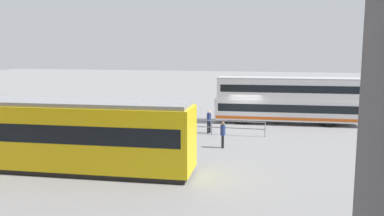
{
  "coord_description": "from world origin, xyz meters",
  "views": [
    {
      "loc": [
        -3.06,
        33.12,
        6.22
      ],
      "look_at": [
        3.2,
        5.86,
        2.12
      ],
      "focal_mm": 37.77,
      "sensor_mm": 36.0,
      "label": 1
    }
  ],
  "objects_px": {
    "double_decker_bus": "(287,100)",
    "info_sign": "(143,109)",
    "pedestrian_crossing": "(223,133)",
    "pedestrian_near_railing": "(209,120)",
    "tram_yellow": "(49,134)"
  },
  "relations": [
    {
      "from": "double_decker_bus",
      "to": "info_sign",
      "type": "distance_m",
      "value": 12.07
    },
    {
      "from": "pedestrian_crossing",
      "to": "info_sign",
      "type": "distance_m",
      "value": 8.02
    },
    {
      "from": "double_decker_bus",
      "to": "pedestrian_near_railing",
      "type": "height_order",
      "value": "double_decker_bus"
    },
    {
      "from": "pedestrian_crossing",
      "to": "double_decker_bus",
      "type": "bearing_deg",
      "value": -112.47
    },
    {
      "from": "tram_yellow",
      "to": "pedestrian_crossing",
      "type": "distance_m",
      "value": 10.46
    },
    {
      "from": "pedestrian_near_railing",
      "to": "info_sign",
      "type": "relative_size",
      "value": 0.71
    },
    {
      "from": "tram_yellow",
      "to": "pedestrian_near_railing",
      "type": "xyz_separation_m",
      "value": [
        -6.38,
        -10.81,
        -0.88
      ]
    },
    {
      "from": "pedestrian_near_railing",
      "to": "pedestrian_crossing",
      "type": "xyz_separation_m",
      "value": [
        -1.68,
        4.21,
        -0.03
      ]
    },
    {
      "from": "tram_yellow",
      "to": "pedestrian_near_railing",
      "type": "distance_m",
      "value": 12.59
    },
    {
      "from": "double_decker_bus",
      "to": "tram_yellow",
      "type": "height_order",
      "value": "double_decker_bus"
    },
    {
      "from": "pedestrian_crossing",
      "to": "tram_yellow",
      "type": "bearing_deg",
      "value": 39.28
    },
    {
      "from": "info_sign",
      "to": "pedestrian_near_railing",
      "type": "bearing_deg",
      "value": -179.28
    },
    {
      "from": "double_decker_bus",
      "to": "pedestrian_crossing",
      "type": "xyz_separation_m",
      "value": [
        3.95,
        9.56,
        -1.01
      ]
    },
    {
      "from": "pedestrian_crossing",
      "to": "pedestrian_near_railing",
      "type": "bearing_deg",
      "value": -68.26
    },
    {
      "from": "info_sign",
      "to": "pedestrian_crossing",
      "type": "bearing_deg",
      "value": 148.71
    }
  ]
}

